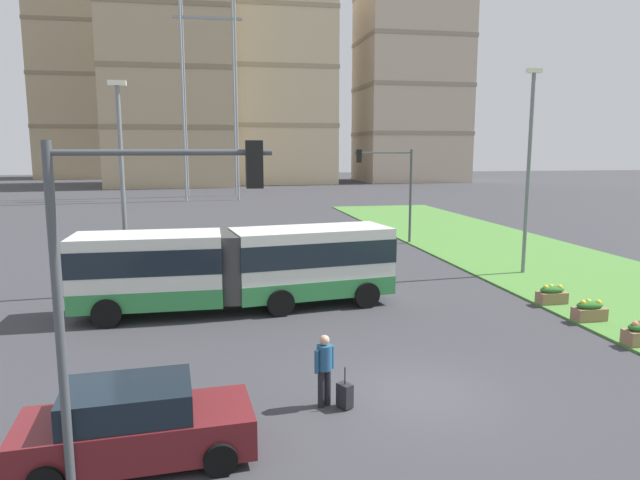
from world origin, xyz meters
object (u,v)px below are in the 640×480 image
car_silver_hatch (192,247)px  streetlight_median (529,164)px  car_maroon_sedan (135,425)px  traffic_light_far_right (392,179)px  pedestrian_crossing (324,365)px  apartment_tower_westcentre (168,47)px  flower_planter_2 (552,294)px  flower_planter_1 (589,310)px  rolling_suitcase (345,395)px  streetlight_left (122,179)px  articulated_bus (238,266)px  apartment_tower_eastcentre (411,66)px  apartment_tower_centre (277,46)px  apartment_tower_west (81,79)px  traffic_light_near_left (128,259)px

car_silver_hatch → streetlight_median: 17.69m
car_maroon_sedan → traffic_light_far_right: (12.85, 23.94, 3.35)m
streetlight_median → traffic_light_far_right: bearing=109.8°
pedestrian_crossing → apartment_tower_westcentre: (-8.46, 85.70, 21.07)m
flower_planter_2 → flower_planter_1: bearing=-90.0°
rolling_suitcase → flower_planter_2: rolling_suitcase is taller
car_silver_hatch → pedestrian_crossing: size_ratio=2.57×
streetlight_left → articulated_bus: bearing=-36.5°
flower_planter_2 → apartment_tower_eastcentre: 89.42m
apartment_tower_centre → car_maroon_sedan: bearing=-98.4°
rolling_suitcase → streetlight_median: 18.01m
flower_planter_1 → flower_planter_2: bearing=90.0°
streetlight_left → streetlight_median: (18.34, 0.35, 0.48)m
car_maroon_sedan → traffic_light_far_right: size_ratio=0.76×
pedestrian_crossing → streetlight_median: (12.31, 12.41, 4.28)m
car_maroon_sedan → apartment_tower_westcentre: apartment_tower_westcentre is taller
articulated_bus → flower_planter_2: bearing=-8.2°
flower_planter_1 → streetlight_left: size_ratio=0.13×
rolling_suitcase → flower_planter_2: (9.96, 7.22, 0.11)m
car_silver_hatch → rolling_suitcase: bearing=-78.0°
apartment_tower_westcentre → apartment_tower_eastcentre: 42.94m
apartment_tower_west → car_maroon_sedan: bearing=-78.6°
apartment_tower_eastcentre → rolling_suitcase: bearing=-110.3°
apartment_tower_west → apartment_tower_centre: 44.20m
articulated_bus → flower_planter_2: 12.15m
car_silver_hatch → rolling_suitcase: size_ratio=4.61×
apartment_tower_west → apartment_tower_centre: apartment_tower_centre is taller
rolling_suitcase → apartment_tower_westcentre: apartment_tower_westcentre is taller
streetlight_left → apartment_tower_west: apartment_tower_west is taller
flower_planter_1 → apartment_tower_centre: (-0.84, 85.78, 23.16)m
articulated_bus → rolling_suitcase: (2.00, -8.95, -1.34)m
car_maroon_sedan → traffic_light_near_left: bearing=-79.9°
car_silver_hatch → flower_planter_2: (13.98, -11.74, -0.33)m
rolling_suitcase → apartment_tower_centre: (9.12, 90.73, 23.27)m
articulated_bus → flower_planter_1: (11.96, -3.99, -1.23)m
flower_planter_2 → traffic_light_near_left: size_ratio=0.18×
rolling_suitcase → streetlight_median: bearing=46.8°
flower_planter_1 → apartment_tower_west: 117.50m
articulated_bus → pedestrian_crossing: size_ratio=6.86×
traffic_light_near_left → streetlight_left: bearing=98.2°
rolling_suitcase → streetlight_median: (11.86, 12.61, 4.97)m
car_maroon_sedan → rolling_suitcase: (4.52, 1.52, -0.44)m
apartment_tower_centre → apartment_tower_westcentre: bearing=-165.0°
streetlight_left → flower_planter_1: bearing=-24.0°
car_maroon_sedan → apartment_tower_westcentre: bearing=92.9°
apartment_tower_west → flower_planter_1: bearing=-70.9°
car_maroon_sedan → flower_planter_2: bearing=31.1°
traffic_light_far_right → apartment_tower_eastcentre: (25.38, 68.58, 16.66)m
car_maroon_sedan → apartment_tower_centre: 96.01m
car_silver_hatch → rolling_suitcase: (4.02, -18.96, -0.44)m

